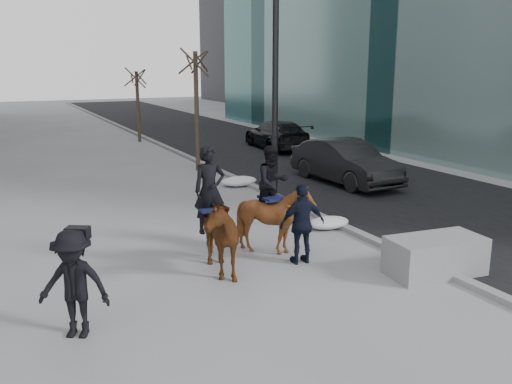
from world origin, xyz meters
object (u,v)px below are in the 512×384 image
mounted_left (213,227)px  mounted_right (275,211)px  car_near (345,162)px  planter (435,256)px

mounted_left → mounted_right: 1.80m
car_near → mounted_left: bearing=-143.9°
planter → mounted_right: bearing=131.5°
car_near → mounted_left: size_ratio=1.81×
mounted_right → planter: bearing=-48.5°
car_near → planter: bearing=-115.5°
planter → car_near: 8.76m
planter → mounted_left: (-4.05, 2.11, 0.59)m
car_near → mounted_left: mounted_left is taller
planter → mounted_right: size_ratio=0.80×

